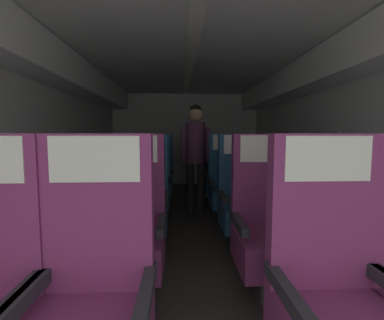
% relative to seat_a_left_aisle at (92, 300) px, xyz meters
% --- Properties ---
extents(ground, '(3.65, 7.12, 0.02)m').
position_rel_seat_a_left_aisle_xyz_m(ground, '(0.51, 2.03, -0.51)').
color(ground, '#3D3833').
extents(fuselage_shell, '(3.53, 6.77, 2.18)m').
position_rel_seat_a_left_aisle_xyz_m(fuselage_shell, '(0.51, 2.29, 1.09)').
color(fuselage_shell, silver).
rests_on(fuselage_shell, ground).
extents(seat_a_left_aisle, '(0.51, 0.50, 1.19)m').
position_rel_seat_a_left_aisle_xyz_m(seat_a_left_aisle, '(0.00, 0.00, 0.00)').
color(seat_a_left_aisle, '#38383D').
rests_on(seat_a_left_aisle, ground).
extents(seat_a_right_window, '(0.51, 0.50, 1.19)m').
position_rel_seat_a_left_aisle_xyz_m(seat_a_right_window, '(1.02, -0.02, 0.00)').
color(seat_a_right_window, '#38383D').
rests_on(seat_a_right_window, ground).
extents(seat_b_left_window, '(0.51, 0.50, 1.19)m').
position_rel_seat_a_left_aisle_xyz_m(seat_b_left_window, '(-0.47, 0.84, 0.00)').
color(seat_b_left_window, '#38383D').
rests_on(seat_b_left_window, ground).
extents(seat_b_left_aisle, '(0.51, 0.50, 1.19)m').
position_rel_seat_a_left_aisle_xyz_m(seat_b_left_aisle, '(0.01, 0.84, 0.00)').
color(seat_b_left_aisle, '#38383D').
rests_on(seat_b_left_aisle, ground).
extents(seat_b_right_aisle, '(0.51, 0.50, 1.19)m').
position_rel_seat_a_left_aisle_xyz_m(seat_b_right_aisle, '(1.50, 0.84, 0.00)').
color(seat_b_right_aisle, '#38383D').
rests_on(seat_b_right_aisle, ground).
extents(seat_b_right_window, '(0.51, 0.50, 1.19)m').
position_rel_seat_a_left_aisle_xyz_m(seat_b_right_window, '(1.01, 0.83, 0.00)').
color(seat_b_right_window, '#38383D').
rests_on(seat_b_right_window, ground).
extents(seat_c_left_window, '(0.51, 0.50, 1.19)m').
position_rel_seat_a_left_aisle_xyz_m(seat_c_left_window, '(-0.48, 1.67, 0.00)').
color(seat_c_left_window, '#38383D').
rests_on(seat_c_left_window, ground).
extents(seat_c_left_aisle, '(0.51, 0.50, 1.19)m').
position_rel_seat_a_left_aisle_xyz_m(seat_c_left_aisle, '(0.00, 1.68, 0.00)').
color(seat_c_left_aisle, '#38383D').
rests_on(seat_c_left_aisle, ground).
extents(seat_c_right_aisle, '(0.51, 0.50, 1.19)m').
position_rel_seat_a_left_aisle_xyz_m(seat_c_right_aisle, '(1.49, 1.68, 0.00)').
color(seat_c_right_aisle, '#38383D').
rests_on(seat_c_right_aisle, ground).
extents(seat_c_right_window, '(0.51, 0.50, 1.19)m').
position_rel_seat_a_left_aisle_xyz_m(seat_c_right_window, '(1.03, 1.67, 0.00)').
color(seat_c_right_window, '#38383D').
rests_on(seat_c_right_window, ground).
extents(seat_d_left_window, '(0.51, 0.50, 1.19)m').
position_rel_seat_a_left_aisle_xyz_m(seat_d_left_window, '(-0.48, 2.51, 0.00)').
color(seat_d_left_window, '#38383D').
rests_on(seat_d_left_window, ground).
extents(seat_d_left_aisle, '(0.51, 0.50, 1.19)m').
position_rel_seat_a_left_aisle_xyz_m(seat_d_left_aisle, '(-0.00, 2.53, 0.00)').
color(seat_d_left_aisle, '#38383D').
rests_on(seat_d_left_aisle, ground).
extents(seat_d_right_aisle, '(0.51, 0.50, 1.19)m').
position_rel_seat_a_left_aisle_xyz_m(seat_d_right_aisle, '(1.50, 2.53, 0.00)').
color(seat_d_right_aisle, '#38383D').
rests_on(seat_d_right_aisle, ground).
extents(seat_d_right_window, '(0.51, 0.50, 1.19)m').
position_rel_seat_a_left_aisle_xyz_m(seat_d_right_window, '(1.01, 2.50, 0.00)').
color(seat_d_right_window, '#38383D').
rests_on(seat_d_right_window, ground).
extents(seat_e_left_window, '(0.51, 0.50, 1.19)m').
position_rel_seat_a_left_aisle_xyz_m(seat_e_left_window, '(-0.48, 3.36, 0.00)').
color(seat_e_left_window, '#38383D').
rests_on(seat_e_left_window, ground).
extents(seat_e_left_aisle, '(0.51, 0.50, 1.19)m').
position_rel_seat_a_left_aisle_xyz_m(seat_e_left_aisle, '(0.01, 3.36, 0.00)').
color(seat_e_left_aisle, '#38383D').
rests_on(seat_e_left_aisle, ground).
extents(seat_e_right_aisle, '(0.51, 0.50, 1.19)m').
position_rel_seat_a_left_aisle_xyz_m(seat_e_right_aisle, '(1.50, 3.36, 0.00)').
color(seat_e_right_aisle, '#38383D').
rests_on(seat_e_right_aisle, ground).
extents(seat_e_right_window, '(0.51, 0.50, 1.19)m').
position_rel_seat_a_left_aisle_xyz_m(seat_e_right_window, '(1.02, 3.36, 0.00)').
color(seat_e_right_window, '#38383D').
rests_on(seat_e_right_window, ground).
extents(flight_attendant, '(0.43, 0.28, 1.61)m').
position_rel_seat_a_left_aisle_xyz_m(flight_attendant, '(0.61, 2.93, 0.50)').
color(flight_attendant, black).
rests_on(flight_attendant, ground).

